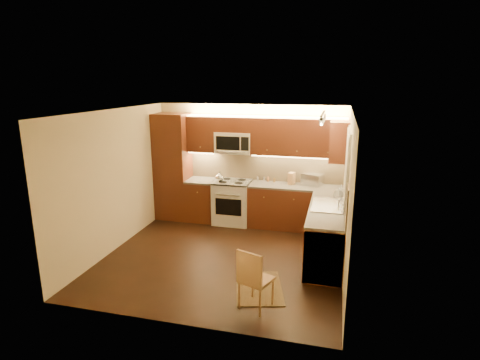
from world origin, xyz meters
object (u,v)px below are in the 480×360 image
(knife_block, at_px, (292,178))
(toaster_oven, at_px, (312,179))
(sink, at_px, (328,201))
(kettle, at_px, (219,177))
(dining_chair, at_px, (256,278))
(microwave, at_px, (234,142))
(soap_bottle, at_px, (341,190))
(stove, at_px, (233,202))

(knife_block, bearing_deg, toaster_oven, 19.08)
(sink, height_order, kettle, kettle)
(kettle, height_order, dining_chair, kettle)
(microwave, distance_m, soap_bottle, 2.40)
(knife_block, bearing_deg, stove, -160.18)
(microwave, xyz_separation_m, knife_block, (1.22, 0.00, -0.70))
(microwave, relative_size, dining_chair, 0.89)
(microwave, bearing_deg, kettle, -136.54)
(toaster_oven, xyz_separation_m, soap_bottle, (0.57, -0.61, -0.02))
(microwave, distance_m, dining_chair, 3.64)
(toaster_oven, height_order, soap_bottle, toaster_oven)
(microwave, bearing_deg, toaster_oven, 1.45)
(knife_block, bearing_deg, kettle, -157.25)
(soap_bottle, bearing_deg, microwave, 153.88)
(stove, bearing_deg, toaster_oven, 6.13)
(stove, height_order, toaster_oven, toaster_oven)
(sink, bearing_deg, toaster_oven, 105.18)
(kettle, bearing_deg, toaster_oven, 2.70)
(stove, distance_m, kettle, 0.63)
(knife_block, xyz_separation_m, dining_chair, (-0.06, -3.19, -0.59))
(dining_chair, bearing_deg, knife_block, 109.46)
(microwave, distance_m, kettle, 0.77)
(sink, relative_size, toaster_oven, 2.18)
(soap_bottle, xyz_separation_m, dining_chair, (-1.05, -2.63, -0.57))
(kettle, relative_size, dining_chair, 0.25)
(kettle, distance_m, dining_chair, 3.33)
(stove, relative_size, soap_bottle, 4.72)
(sink, bearing_deg, dining_chair, -113.35)
(microwave, height_order, kettle, microwave)
(soap_bottle, height_order, dining_chair, soap_bottle)
(kettle, bearing_deg, sink, -30.08)
(stove, xyz_separation_m, sink, (2.00, -1.12, 0.52))
(kettle, distance_m, knife_block, 1.50)
(microwave, height_order, soap_bottle, microwave)
(stove, bearing_deg, microwave, 90.00)
(microwave, relative_size, kettle, 3.48)
(kettle, distance_m, toaster_oven, 1.92)
(toaster_oven, distance_m, soap_bottle, 0.84)
(toaster_oven, bearing_deg, microwave, -157.74)
(toaster_oven, bearing_deg, knife_block, -153.61)
(sink, bearing_deg, soap_bottle, 72.56)
(knife_block, bearing_deg, microwave, -166.48)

